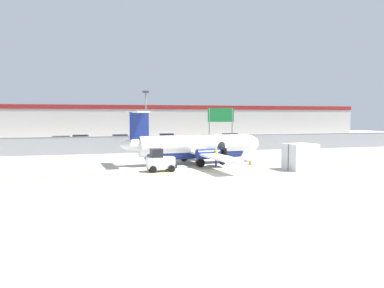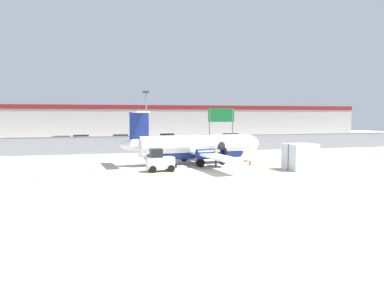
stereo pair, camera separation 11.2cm
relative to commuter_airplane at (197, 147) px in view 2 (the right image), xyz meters
The scene contains 21 objects.
ground_plane 4.92m from the commuter_airplane, 87.60° to the right, with size 140.00×140.00×0.01m.
perimeter_fence 11.37m from the commuter_airplane, 89.02° to the left, with size 98.00×0.10×2.10m.
parking_lot_strip 22.91m from the commuter_airplane, 89.51° to the left, with size 98.00×17.00×0.12m.
background_building 41.38m from the commuter_airplane, 89.73° to the left, with size 91.00×8.10×6.50m.
commuter_airplane is the anchor object (origin of this frame).
baggage_tug 5.88m from the commuter_airplane, 136.70° to the right, with size 2.39×1.49×1.88m.
ground_crew_worker 3.19m from the commuter_airplane, 73.62° to the right, with size 0.44×0.54×1.70m.
cargo_container 9.47m from the commuter_airplane, 39.22° to the right, with size 2.64×2.29×2.20m.
traffic_cone_near_left 5.13m from the commuter_airplane, 23.86° to the right, with size 0.36×0.36×0.64m.
traffic_cone_near_right 4.25m from the commuter_airplane, 41.14° to the left, with size 0.36×0.36×0.64m.
traffic_cone_far_left 1.85m from the commuter_airplane, 109.76° to the right, with size 0.36×0.36×0.64m.
parked_car_0 25.10m from the commuter_airplane, 123.03° to the left, with size 4.24×2.09×1.58m.
parked_car_1 26.35m from the commuter_airplane, 115.58° to the left, with size 4.29×2.19×1.58m.
parked_car_2 24.22m from the commuter_airplane, 103.00° to the left, with size 4.25×2.10×1.58m.
parked_car_3 26.82m from the commuter_airplane, 95.91° to the left, with size 4.28×2.16×1.58m.
parked_car_4 24.69m from the commuter_airplane, 85.51° to the left, with size 4.38×2.41×1.58m.
parked_car_5 20.26m from the commuter_airplane, 69.27° to the left, with size 4.31×2.25×1.58m.
parked_car_6 25.34m from the commuter_airplane, 62.64° to the left, with size 4.28×2.16×1.58m.
parked_car_7 23.06m from the commuter_airplane, 49.87° to the left, with size 4.31×2.24×1.58m.
apron_light_pole 9.20m from the commuter_airplane, 115.10° to the left, with size 0.70×0.30×7.27m.
highway_sign 15.00m from the commuter_airplane, 62.17° to the left, with size 3.60×0.14×5.50m.
Camera 2 is at (-9.52, -27.18, 4.58)m, focal length 35.00 mm.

